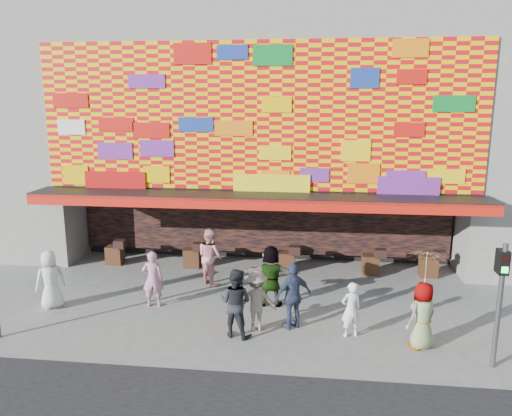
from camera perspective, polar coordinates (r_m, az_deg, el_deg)
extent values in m
plane|color=slate|center=(14.24, -1.78, -13.16)|extent=(90.00, 90.00, 0.00)
cube|color=gray|center=(20.79, 1.46, 13.38)|extent=(15.00, 8.00, 7.00)
cube|color=black|center=(22.28, 1.63, 0.36)|extent=(15.00, 6.00, 3.00)
cube|color=gray|center=(20.50, -20.23, -1.47)|extent=(0.40, 2.00, 3.00)
cube|color=gray|center=(19.06, 22.90, -2.70)|extent=(0.40, 2.00, 3.00)
cube|color=black|center=(16.52, -0.10, 1.43)|extent=(15.20, 1.60, 0.12)
cube|color=red|center=(15.79, -0.44, 0.36)|extent=(15.20, 0.04, 0.35)
cube|color=#FFC300|center=(16.78, 0.13, 10.37)|extent=(14.80, 0.08, 4.90)
cube|color=black|center=(19.21, 0.78, -1.44)|extent=(14.00, 0.25, 2.50)
cylinder|color=#59595B|center=(12.85, 26.01, -10.11)|extent=(0.12, 0.12, 3.00)
cube|color=black|center=(12.51, 26.47, -5.65)|extent=(0.22, 0.18, 0.55)
cube|color=black|center=(12.38, 26.67, -5.21)|extent=(0.14, 0.02, 0.14)
cube|color=#19E533|center=(12.46, 26.55, -6.35)|extent=(0.14, 0.02, 0.14)
imported|color=silver|center=(16.16, -22.43, -7.57)|extent=(1.02, 1.00, 1.77)
imported|color=#C27D96|center=(15.40, -11.71, -7.94)|extent=(0.68, 0.50, 1.72)
imported|color=black|center=(13.28, -2.34, -10.75)|extent=(1.07, 0.94, 1.85)
imported|color=gray|center=(13.62, 0.02, -10.53)|extent=(1.18, 0.81, 1.67)
imported|color=#323A58|center=(13.72, 4.26, -9.99)|extent=(1.15, 0.99, 1.85)
imported|color=gray|center=(15.11, 1.71, -7.77)|extent=(1.74, 0.57, 1.87)
imported|color=gray|center=(13.34, 18.48, -11.59)|extent=(1.01, 0.93, 1.73)
imported|color=white|center=(13.53, 10.80, -11.32)|extent=(0.64, 0.53, 1.50)
imported|color=pink|center=(16.91, -5.24, -5.52)|extent=(1.18, 1.16, 1.92)
imported|color=beige|center=(12.90, 18.86, -6.48)|extent=(1.07, 1.08, 0.84)
cylinder|color=#4C3326|center=(13.19, 18.60, -10.06)|extent=(0.02, 0.02, 1.00)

